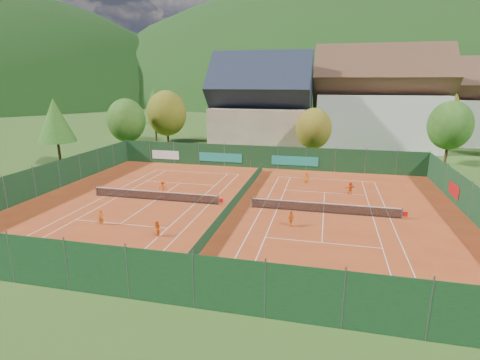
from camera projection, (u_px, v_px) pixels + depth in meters
name	position (u px, v px, depth m)	size (l,w,h in m)	color
ground	(235.00, 206.00, 34.57)	(600.00, 600.00, 0.00)	#2C4D18
clay_pad	(235.00, 206.00, 34.56)	(40.00, 32.00, 0.01)	#A53B18
court_markings_left	(155.00, 200.00, 36.32)	(11.03, 23.83, 0.00)	white
court_markings_right	(323.00, 213.00, 32.79)	(11.03, 23.83, 0.00)	white
tennis_net_left	(156.00, 195.00, 36.16)	(13.30, 0.10, 1.02)	#59595B
tennis_net_right	(326.00, 208.00, 32.63)	(13.30, 0.10, 1.02)	#59595B
court_divider	(235.00, 201.00, 34.43)	(0.03, 28.80, 1.00)	#163C22
fence_north	(261.00, 157.00, 49.33)	(40.00, 0.10, 3.00)	#14371B
fence_south	(160.00, 277.00, 19.12)	(40.00, 0.04, 3.00)	#14381B
fence_west	(47.00, 178.00, 38.59)	(0.04, 32.00, 3.00)	#14391D
fence_east	(478.00, 207.00, 29.82)	(0.09, 32.00, 3.00)	#153B1E
chalet	(261.00, 110.00, 61.75)	(16.20, 12.00, 16.00)	beige
hotel_block_a	(378.00, 104.00, 63.01)	(21.60, 11.00, 17.25)	silver
hotel_block_b	(454.00, 107.00, 67.65)	(17.28, 10.00, 15.50)	silver
tree_west_front	(126.00, 120.00, 56.85)	(5.72, 5.72, 8.69)	#412817
tree_west_mid	(167.00, 113.00, 61.44)	(6.44, 6.44, 9.78)	#472819
tree_west_back	(154.00, 106.00, 70.12)	(5.60, 5.60, 10.00)	#452C18
tree_center	(314.00, 128.00, 52.73)	(5.01, 5.01, 7.60)	#4D351B
tree_east_front	(450.00, 125.00, 50.47)	(5.72, 5.72, 8.69)	#4E341C
tree_west_side	(55.00, 120.00, 50.47)	(5.04, 5.04, 9.00)	#4B2D1B
tree_east_back	(436.00, 108.00, 64.73)	(7.15, 7.15, 10.86)	#443018
mountain_backdrop	(357.00, 157.00, 258.14)	(820.00, 530.00, 242.00)	black
ball_hopper	(392.00, 281.00, 20.62)	(0.34, 0.34, 0.80)	slate
loose_ball_0	(130.00, 213.00, 32.60)	(0.07, 0.07, 0.07)	#CCD833
loose_ball_1	(253.00, 249.00, 25.67)	(0.07, 0.07, 0.07)	#CCD833
loose_ball_2	(260.00, 199.00, 36.59)	(0.07, 0.07, 0.07)	#CCD833
player_left_near	(101.00, 218.00, 29.90)	(0.46, 0.30, 1.26)	#CD5812
player_left_mid	(157.00, 229.00, 27.66)	(0.60, 0.47, 1.24)	orange
player_left_far	(163.00, 187.00, 38.00)	(0.95, 0.55, 1.47)	#ED4F15
player_right_near	(291.00, 219.00, 29.63)	(0.76, 0.32, 1.30)	orange
player_right_far_a	(306.00, 177.00, 42.55)	(0.60, 0.39, 1.23)	#DC5C13
player_right_far_b	(350.00, 188.00, 38.13)	(1.19, 0.38, 1.28)	#F55915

